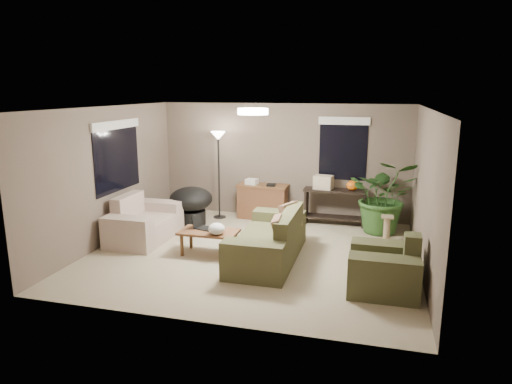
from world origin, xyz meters
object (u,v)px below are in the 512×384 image
(main_sofa, at_px, (270,242))
(cat_scratching_post, at_px, (387,231))
(coffee_table, at_px, (209,234))
(desk, at_px, (263,201))
(houseplant, at_px, (384,204))
(floor_lamp, at_px, (218,146))
(papasan_chair, at_px, (191,203))
(console_table, at_px, (335,204))
(loveseat, at_px, (143,224))
(armchair, at_px, (385,270))

(main_sofa, bearing_deg, cat_scratching_post, 37.16)
(coffee_table, distance_m, cat_scratching_post, 3.32)
(cat_scratching_post, bearing_deg, coffee_table, -153.70)
(main_sofa, relative_size, desk, 2.00)
(houseplant, relative_size, cat_scratching_post, 2.96)
(floor_lamp, bearing_deg, papasan_chair, -122.10)
(desk, distance_m, console_table, 1.58)
(loveseat, bearing_deg, console_table, 29.49)
(console_table, bearing_deg, main_sofa, -109.76)
(coffee_table, bearing_deg, main_sofa, 1.73)
(main_sofa, xyz_separation_m, houseplant, (1.84, 2.02, 0.28))
(houseplant, bearing_deg, loveseat, -159.94)
(loveseat, height_order, cat_scratching_post, loveseat)
(papasan_chair, bearing_deg, coffee_table, -58.09)
(desk, bearing_deg, floor_lamp, -167.32)
(desk, relative_size, console_table, 0.85)
(armchair, bearing_deg, papasan_chair, 149.41)
(main_sofa, relative_size, floor_lamp, 1.15)
(loveseat, xyz_separation_m, console_table, (3.42, 1.93, 0.14))
(floor_lamp, xyz_separation_m, cat_scratching_post, (3.57, -0.77, -1.38))
(coffee_table, relative_size, papasan_chair, 0.86)
(console_table, distance_m, cat_scratching_post, 1.41)
(console_table, bearing_deg, floor_lamp, -176.79)
(console_table, xyz_separation_m, cat_scratching_post, (1.05, -0.91, -0.22))
(armchair, distance_m, houseplant, 2.78)
(console_table, xyz_separation_m, papasan_chair, (-2.92, -0.78, 0.03))
(houseplant, height_order, cat_scratching_post, houseplant)
(papasan_chair, bearing_deg, desk, 32.41)
(main_sofa, bearing_deg, armchair, -22.10)
(main_sofa, distance_m, loveseat, 2.61)
(loveseat, relative_size, papasan_chair, 1.38)
(console_table, xyz_separation_m, floor_lamp, (-2.52, -0.14, 1.16))
(papasan_chair, height_order, houseplant, houseplant)
(papasan_chair, bearing_deg, console_table, 14.97)
(console_table, bearing_deg, houseplant, -18.01)
(main_sofa, distance_m, cat_scratching_post, 2.38)
(main_sofa, xyz_separation_m, cat_scratching_post, (1.90, 1.44, -0.08))
(armchair, bearing_deg, desk, 129.13)
(console_table, bearing_deg, cat_scratching_post, -40.78)
(armchair, xyz_separation_m, console_table, (-0.99, 3.09, 0.14))
(loveseat, bearing_deg, armchair, -14.74)
(desk, xyz_separation_m, papasan_chair, (-1.34, -0.85, 0.09))
(main_sofa, xyz_separation_m, console_table, (0.84, 2.35, 0.14))
(armchair, distance_m, cat_scratching_post, 2.19)
(main_sofa, bearing_deg, loveseat, 170.85)
(main_sofa, bearing_deg, desk, 106.93)
(armchair, bearing_deg, coffee_table, 166.25)
(console_table, distance_m, papasan_chair, 3.02)
(floor_lamp, xyz_separation_m, houseplant, (3.51, -0.18, -1.02))
(loveseat, xyz_separation_m, papasan_chair, (0.50, 1.15, 0.17))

